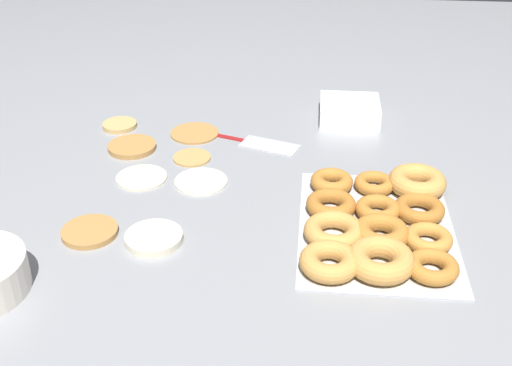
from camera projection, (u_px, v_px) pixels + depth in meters
name	position (u px, v px, depth m)	size (l,w,h in m)	color
ground_plane	(209.00, 178.00, 1.36)	(3.00, 3.00, 0.00)	gray
pancake_0	(141.00, 177.00, 1.35)	(0.11, 0.11, 0.01)	beige
pancake_1	(90.00, 232.00, 1.18)	(0.10, 0.10, 0.01)	#B27F42
pancake_2	(132.00, 147.00, 1.47)	(0.11, 0.11, 0.01)	#B27F42
pancake_3	(201.00, 180.00, 1.34)	(0.11, 0.11, 0.01)	silver
pancake_4	(154.00, 238.00, 1.16)	(0.11, 0.11, 0.01)	beige
pancake_5	(192.00, 157.00, 1.43)	(0.08, 0.08, 0.01)	tan
pancake_6	(120.00, 125.00, 1.57)	(0.08, 0.08, 0.01)	tan
pancake_7	(195.00, 132.00, 1.54)	(0.12, 0.12, 0.01)	#B27F42
donut_tray	(377.00, 222.00, 1.18)	(0.39, 0.29, 0.04)	silver
container_stack	(349.00, 111.00, 1.60)	(0.14, 0.15, 0.05)	white
spatula	(257.00, 143.00, 1.49)	(0.13, 0.29, 0.01)	maroon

